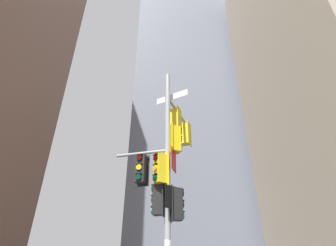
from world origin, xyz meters
The scene contains 2 objects.
building_mid_block centered at (2.65, 22.83, 24.46)m, with size 12.84×12.84×48.92m, color slate.
signal_pole_assembly centered at (0.03, 0.33, 5.05)m, with size 3.01×2.64×8.87m.
Camera 1 is at (-0.16, -8.53, 1.67)m, focal length 27.90 mm.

